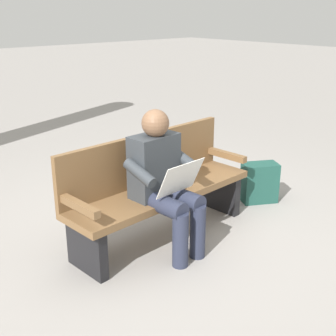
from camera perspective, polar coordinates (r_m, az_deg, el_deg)
ground_plane at (r=4.07m, az=-0.69°, el=-8.56°), size 40.00×40.00×0.00m
bench_near at (r=3.93m, az=-1.44°, el=-2.30°), size 1.82×0.57×0.90m
person_seated at (r=3.62m, az=-0.54°, el=-1.37°), size 0.58×0.59×1.18m
backpack at (r=4.79m, az=11.43°, el=-1.82°), size 0.41×0.36×0.41m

